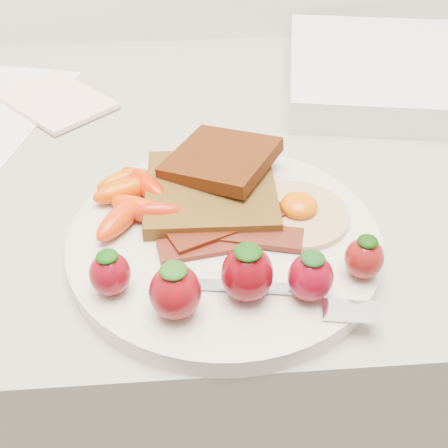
{
  "coord_description": "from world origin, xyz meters",
  "views": [
    {
      "loc": [
        -0.02,
        1.17,
        1.24
      ],
      "look_at": [
        0.01,
        1.53,
        0.93
      ],
      "focal_mm": 45.0,
      "sensor_mm": 36.0,
      "label": 1
    }
  ],
  "objects": [
    {
      "name": "counter",
      "position": [
        0.0,
        1.7,
        0.45
      ],
      "size": [
        2.0,
        0.6,
        0.9
      ],
      "primitive_type": "cube",
      "color": "gray",
      "rests_on": "ground"
    },
    {
      "name": "plate",
      "position": [
        0.01,
        1.53,
        0.91
      ],
      "size": [
        0.27,
        0.27,
        0.02
      ],
      "primitive_type": "cylinder",
      "color": "beige",
      "rests_on": "counter"
    },
    {
      "name": "toast_lower",
      "position": [
        -0.0,
        1.58,
        0.93
      ],
      "size": [
        0.12,
        0.12,
        0.01
      ],
      "primitive_type": "cube",
      "rotation": [
        0.0,
        0.0,
        -0.03
      ],
      "color": "black",
      "rests_on": "plate"
    },
    {
      "name": "toast_upper",
      "position": [
        0.01,
        1.62,
        0.94
      ],
      "size": [
        0.13,
        0.13,
        0.02
      ],
      "primitive_type": "cube",
      "rotation": [
        0.0,
        -0.1,
        -0.54
      ],
      "color": "black",
      "rests_on": "toast_lower"
    },
    {
      "name": "fried_egg",
      "position": [
        0.07,
        1.55,
        0.92
      ],
      "size": [
        0.12,
        0.12,
        0.02
      ],
      "color": "beige",
      "rests_on": "plate"
    },
    {
      "name": "bacon_strips",
      "position": [
        0.01,
        1.53,
        0.92
      ],
      "size": [
        0.13,
        0.07,
        0.01
      ],
      "color": "#3F0E0A",
      "rests_on": "plate"
    },
    {
      "name": "baby_carrots",
      "position": [
        -0.07,
        1.58,
        0.93
      ],
      "size": [
        0.09,
        0.11,
        0.02
      ],
      "color": "#DF4800",
      "rests_on": "plate"
    },
    {
      "name": "strawberries",
      "position": [
        0.01,
        1.46,
        0.94
      ],
      "size": [
        0.23,
        0.06,
        0.05
      ],
      "color": "maroon",
      "rests_on": "plate"
    },
    {
      "name": "fork",
      "position": [
        0.04,
        1.45,
        0.92
      ],
      "size": [
        0.16,
        0.06,
        0.0
      ],
      "color": "silver",
      "rests_on": "plate"
    },
    {
      "name": "notepad",
      "position": [
        -0.18,
        1.81,
        0.91
      ],
      "size": [
        0.16,
        0.17,
        0.01
      ],
      "primitive_type": "cube",
      "rotation": [
        0.0,
        0.0,
        0.73
      ],
      "color": "#FFCDCE",
      "rests_on": "paper_sheet"
    },
    {
      "name": "appliance",
      "position": [
        0.28,
        1.82,
        0.92
      ],
      "size": [
        0.38,
        0.32,
        0.04
      ],
      "primitive_type": "cube",
      "rotation": [
        0.0,
        0.0,
        -0.17
      ],
      "color": "white",
      "rests_on": "counter"
    }
  ]
}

